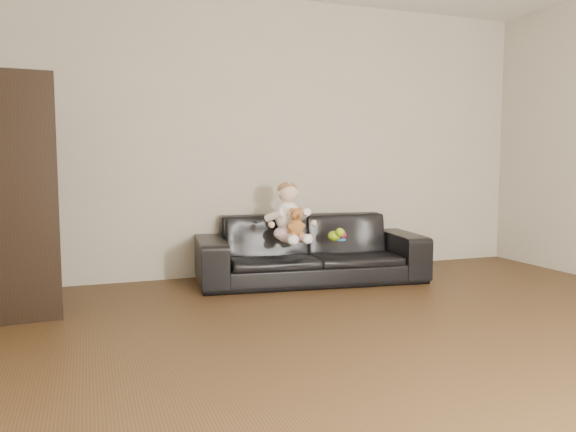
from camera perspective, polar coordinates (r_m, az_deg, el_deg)
name	(u,v)px	position (r m, az deg, el deg)	size (l,w,h in m)	color
floor	(468,366)	(3.21, 17.85, -14.30)	(5.50, 5.50, 0.00)	#483019
wall_back	(290,138)	(5.46, 0.23, 7.91)	(5.00, 5.00, 0.00)	#B6AC99
sofa	(310,249)	(5.05, 2.29, -3.34)	(2.01, 0.79, 0.59)	black
cabinet	(25,196)	(4.33, -25.12, 1.83)	(0.42, 0.57, 1.67)	black
shelf_item	(26,142)	(4.32, -25.06, 6.81)	(0.18, 0.25, 0.28)	silver
baby	(289,215)	(4.82, 0.06, 0.06)	(0.39, 0.46, 0.51)	#F7D0D2
teddy_bear	(296,223)	(4.69, 0.82, -0.68)	(0.15, 0.15, 0.24)	#A3612E
toy_green	(334,236)	(4.88, 4.71, -2.04)	(0.11, 0.13, 0.09)	#8FC617
toy_rattle	(343,235)	(5.05, 5.59, -1.93)	(0.07, 0.07, 0.07)	red
toy_blue_disc	(340,240)	(4.94, 5.32, -2.40)	(0.10, 0.10, 0.01)	#1B7EDA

